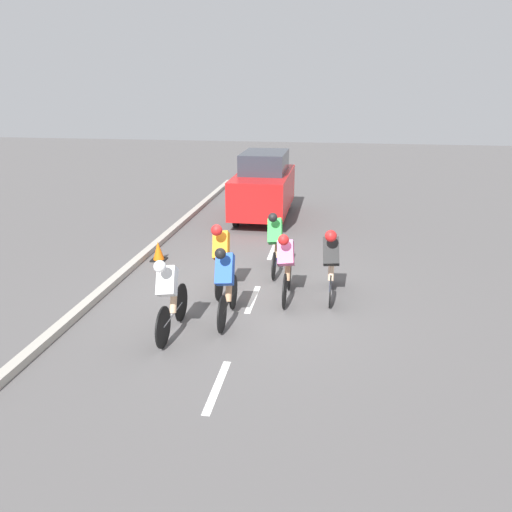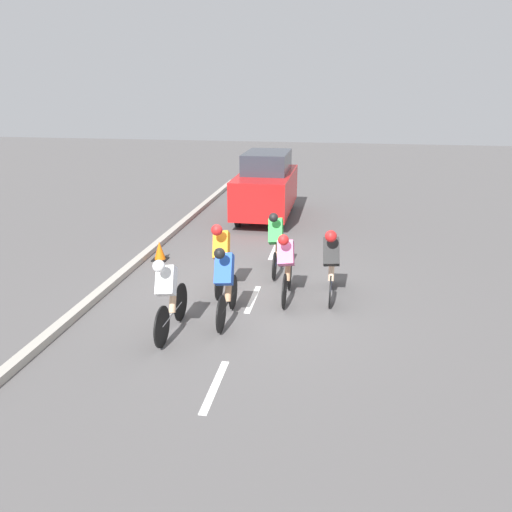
# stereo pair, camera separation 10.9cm
# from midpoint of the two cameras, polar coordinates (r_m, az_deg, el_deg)

# --- Properties ---
(ground_plane) EXTENTS (60.00, 60.00, 0.00)m
(ground_plane) POSITION_cam_midpoint_polar(r_m,az_deg,el_deg) (10.54, 0.13, -4.51)
(ground_plane) COLOR #565454
(lane_stripe_near) EXTENTS (0.12, 1.40, 0.01)m
(lane_stripe_near) POSITION_cam_midpoint_polar(r_m,az_deg,el_deg) (7.60, -4.30, -14.60)
(lane_stripe_near) COLOR white
(lane_stripe_near) RESTS_ON ground
(lane_stripe_mid) EXTENTS (0.12, 1.40, 0.01)m
(lane_stripe_mid) POSITION_cam_midpoint_polar(r_m,az_deg,el_deg) (10.36, -0.06, -4.94)
(lane_stripe_mid) COLOR white
(lane_stripe_mid) RESTS_ON ground
(lane_stripe_far) EXTENTS (0.12, 1.40, 0.01)m
(lane_stripe_far) POSITION_cam_midpoint_polar(r_m,az_deg,el_deg) (13.31, 2.29, 0.56)
(lane_stripe_far) COLOR white
(lane_stripe_far) RESTS_ON ground
(curb) EXTENTS (0.20, 25.34, 0.14)m
(curb) POSITION_cam_midpoint_polar(r_m,az_deg,el_deg) (11.28, -16.32, -3.32)
(curb) COLOR #A8A399
(curb) RESTS_ON ground
(cyclist_orange) EXTENTS (0.39, 1.66, 1.56)m
(cyclist_orange) POSITION_cam_midpoint_polar(r_m,az_deg,el_deg) (10.44, -3.59, 0.05)
(cyclist_orange) COLOR black
(cyclist_orange) RESTS_ON ground
(cyclist_white) EXTENTS (0.38, 1.74, 1.48)m
(cyclist_white) POSITION_cam_midpoint_polar(r_m,az_deg,el_deg) (8.79, -9.65, -4.36)
(cyclist_white) COLOR black
(cyclist_white) RESTS_ON ground
(cyclist_blue) EXTENTS (0.37, 1.69, 1.52)m
(cyclist_blue) POSITION_cam_midpoint_polar(r_m,az_deg,el_deg) (9.15, -3.19, -2.99)
(cyclist_blue) COLOR black
(cyclist_blue) RESTS_ON ground
(cyclist_green) EXTENTS (0.38, 1.63, 1.51)m
(cyclist_green) POSITION_cam_midpoint_polar(r_m,az_deg,el_deg) (11.53, 2.60, 1.74)
(cyclist_green) COLOR black
(cyclist_green) RESTS_ON ground
(cyclist_black) EXTENTS (0.36, 1.66, 1.53)m
(cyclist_black) POSITION_cam_midpoint_polar(r_m,az_deg,el_deg) (10.23, 8.88, -0.57)
(cyclist_black) COLOR black
(cyclist_black) RESTS_ON ground
(cyclist_pink) EXTENTS (0.38, 1.68, 1.46)m
(cyclist_pink) POSITION_cam_midpoint_polar(r_m,az_deg,el_deg) (10.11, 3.77, -0.98)
(cyclist_pink) COLOR black
(cyclist_pink) RESTS_ON ground
(support_car) EXTENTS (1.70, 3.94, 2.15)m
(support_car) POSITION_cam_midpoint_polar(r_m,az_deg,el_deg) (16.51, 1.35, 8.03)
(support_car) COLOR black
(support_car) RESTS_ON ground
(traffic_cone) EXTENTS (0.36, 0.36, 0.49)m
(traffic_cone) POSITION_cam_midpoint_polar(r_m,az_deg,el_deg) (12.79, -10.71, 0.56)
(traffic_cone) COLOR black
(traffic_cone) RESTS_ON ground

